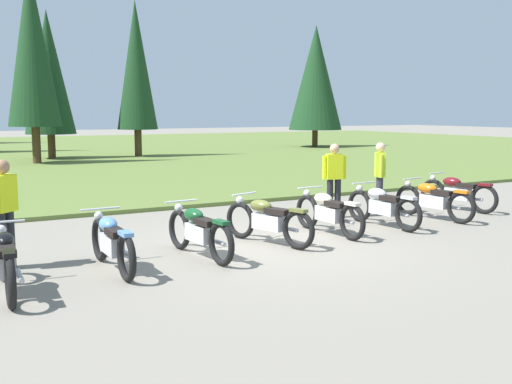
{
  "coord_description": "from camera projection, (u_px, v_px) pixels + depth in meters",
  "views": [
    {
      "loc": [
        -5.44,
        -9.19,
        2.39
      ],
      "look_at": [
        0.0,
        0.6,
        0.9
      ],
      "focal_mm": 42.84,
      "sensor_mm": 36.0,
      "label": 1
    }
  ],
  "objects": [
    {
      "name": "motorcycle_olive",
      "position": [
        268.0,
        220.0,
        11.01
      ],
      "size": [
        0.86,
        2.03,
        0.88
      ],
      "color": "black",
      "rests_on": "ground"
    },
    {
      "name": "rider_checking_bike",
      "position": [
        380.0,
        174.0,
        14.13
      ],
      "size": [
        0.38,
        0.47,
        1.67
      ],
      "color": "#2D2D38",
      "rests_on": "ground"
    },
    {
      "name": "motorcycle_orange",
      "position": [
        433.0,
        200.0,
        13.51
      ],
      "size": [
        0.66,
        2.09,
        0.88
      ],
      "color": "black",
      "rests_on": "ground"
    },
    {
      "name": "motorcycle_maroon",
      "position": [
        458.0,
        192.0,
        14.76
      ],
      "size": [
        0.69,
        2.08,
        0.88
      ],
      "color": "black",
      "rests_on": "ground"
    },
    {
      "name": "grass_moorland",
      "position": [
        29.0,
        153.0,
        33.93
      ],
      "size": [
        80.0,
        44.0,
        0.1
      ],
      "primitive_type": "cube",
      "color": "#5B7033",
      "rests_on": "ground"
    },
    {
      "name": "rider_with_back_turned",
      "position": [
        334.0,
        176.0,
        13.63
      ],
      "size": [
        0.52,
        0.33,
        1.67
      ],
      "color": "black",
      "rests_on": "ground"
    },
    {
      "name": "ground_plane",
      "position": [
        272.0,
        246.0,
        10.9
      ],
      "size": [
        140.0,
        140.0,
        0.0
      ],
      "primitive_type": "plane",
      "color": "gray"
    },
    {
      "name": "rider_near_row_end",
      "position": [
        4.0,
        207.0,
        9.21
      ],
      "size": [
        0.44,
        0.4,
        1.67
      ],
      "color": "black",
      "rests_on": "ground"
    },
    {
      "name": "motorcycle_sky_blue",
      "position": [
        112.0,
        242.0,
        9.16
      ],
      "size": [
        0.62,
        2.1,
        0.88
      ],
      "color": "black",
      "rests_on": "ground"
    },
    {
      "name": "motorcycle_cream",
      "position": [
        328.0,
        212.0,
        11.88
      ],
      "size": [
        0.62,
        2.1,
        0.88
      ],
      "color": "black",
      "rests_on": "ground"
    },
    {
      "name": "motorcycle_british_green",
      "position": [
        199.0,
        231.0,
        10.01
      ],
      "size": [
        0.62,
        2.1,
        0.88
      ],
      "color": "black",
      "rests_on": "ground"
    },
    {
      "name": "motorcycle_black",
      "position": [
        6.0,
        261.0,
        8.0
      ],
      "size": [
        0.62,
        2.1,
        0.88
      ],
      "color": "black",
      "rests_on": "ground"
    },
    {
      "name": "motorcycle_silver",
      "position": [
        383.0,
        206.0,
        12.65
      ],
      "size": [
        0.62,
        2.1,
        0.88
      ],
      "color": "black",
      "rests_on": "ground"
    }
  ]
}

